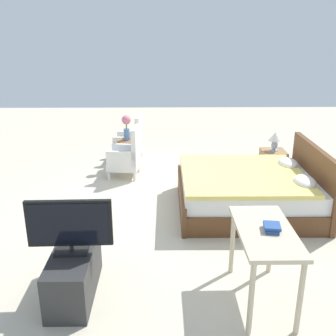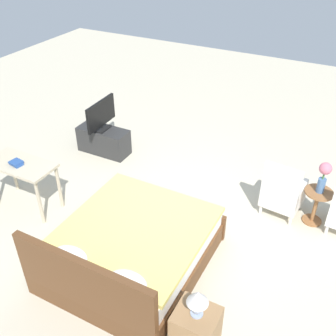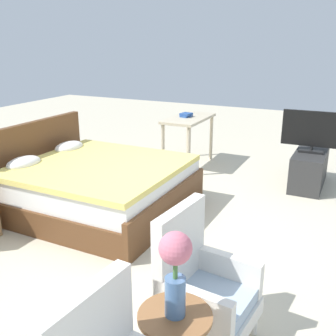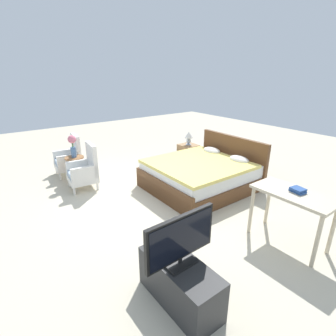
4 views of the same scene
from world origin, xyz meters
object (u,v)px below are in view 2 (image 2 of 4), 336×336
(bed, at_px, (131,249))
(flower_vase, at_px, (324,175))
(tv_flatscreen, at_px, (101,115))
(book_stack, at_px, (16,163))
(tv_stand, at_px, (104,141))
(table_lamp, at_px, (198,300))
(side_table, at_px, (316,203))
(vanity_desk, at_px, (22,170))
(armchair_by_window_right, at_px, (282,193))
(nightstand, at_px, (196,330))

(bed, xyz_separation_m, flower_vase, (-1.90, -1.96, 0.54))
(tv_flatscreen, relative_size, book_stack, 3.90)
(flower_vase, height_order, tv_stand, flower_vase)
(tv_stand, distance_m, tv_flatscreen, 0.53)
(table_lamp, relative_size, book_stack, 1.58)
(tv_flatscreen, bearing_deg, table_lamp, 137.96)
(side_table, relative_size, table_lamp, 1.66)
(vanity_desk, bearing_deg, tv_stand, -93.63)
(flower_vase, relative_size, vanity_desk, 0.46)
(table_lamp, distance_m, book_stack, 3.39)
(bed, bearing_deg, book_stack, -7.55)
(tv_flatscreen, height_order, vanity_desk, tv_flatscreen)
(vanity_desk, bearing_deg, bed, 171.03)
(armchair_by_window_right, bearing_deg, tv_flatscreen, -4.21)
(side_table, xyz_separation_m, tv_stand, (3.85, -0.21, -0.10))
(flower_vase, bearing_deg, vanity_desk, 22.35)
(book_stack, bearing_deg, bed, 172.45)
(tv_flatscreen, bearing_deg, vanity_desk, 86.45)
(flower_vase, height_order, table_lamp, flower_vase)
(armchair_by_window_right, distance_m, side_table, 0.49)
(side_table, height_order, book_stack, book_stack)
(side_table, distance_m, tv_flatscreen, 3.88)
(armchair_by_window_right, relative_size, vanity_desk, 0.88)
(tv_stand, relative_size, vanity_desk, 0.92)
(side_table, bearing_deg, nightstand, 74.40)
(tv_flatscreen, bearing_deg, nightstand, 137.97)
(side_table, distance_m, flower_vase, 0.50)
(nightstand, xyz_separation_m, table_lamp, (-0.00, 0.00, 0.49))
(flower_vase, distance_m, book_stack, 4.33)
(flower_vase, distance_m, vanity_desk, 4.30)
(armchair_by_window_right, distance_m, book_stack, 3.90)
(side_table, relative_size, book_stack, 2.62)
(nightstand, height_order, vanity_desk, vanity_desk)
(tv_stand, bearing_deg, armchair_by_window_right, 175.79)
(bed, height_order, tv_stand, bed)
(book_stack, bearing_deg, tv_stand, -94.01)
(bed, height_order, vanity_desk, bed)
(tv_stand, bearing_deg, tv_flatscreen, 1.49)
(flower_vase, relative_size, nightstand, 0.87)
(tv_stand, height_order, vanity_desk, vanity_desk)
(tv_flatscreen, distance_m, vanity_desk, 1.85)
(flower_vase, bearing_deg, nightstand, 74.40)
(armchair_by_window_right, height_order, vanity_desk, armchair_by_window_right)
(flower_vase, height_order, book_stack, flower_vase)
(flower_vase, relative_size, tv_stand, 0.50)
(bed, xyz_separation_m, book_stack, (2.08, -0.28, 0.51))
(tv_stand, relative_size, book_stack, 4.61)
(table_lamp, relative_size, tv_flatscreen, 0.41)
(armchair_by_window_right, relative_size, tv_stand, 0.96)
(flower_vase, distance_m, tv_flatscreen, 3.86)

